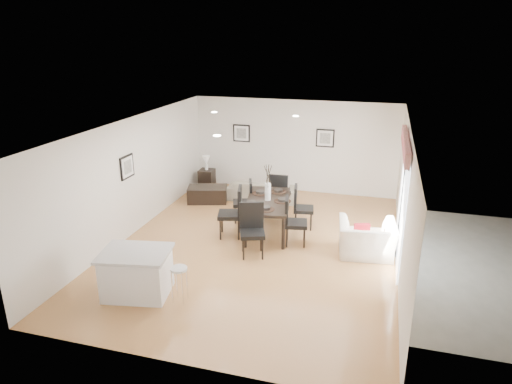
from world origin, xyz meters
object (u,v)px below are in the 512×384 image
(sofa, at_px, (262,190))
(dining_chair_foot, at_px, (279,191))
(dining_chair_wnear, at_px, (234,209))
(dining_chair_efar, at_px, (300,205))
(side_table, at_px, (207,179))
(armchair, at_px, (366,239))
(dining_table, at_px, (268,203))
(coffee_table, at_px, (208,194))
(bar_stool, at_px, (179,272))
(kitchen_island, at_px, (137,273))
(dining_chair_enear, at_px, (292,218))
(dining_chair_head, at_px, (252,226))
(dining_chair_wfar, at_px, (246,199))

(sofa, xyz_separation_m, dining_chair_foot, (0.70, -0.94, 0.33))
(dining_chair_wnear, relative_size, dining_chair_efar, 1.13)
(side_table, bearing_deg, armchair, -33.78)
(dining_chair_foot, bearing_deg, armchair, 141.82)
(dining_table, bearing_deg, sofa, 98.70)
(coffee_table, relative_size, bar_stool, 1.66)
(dining_chair_foot, bearing_deg, kitchen_island, 70.69)
(dining_chair_enear, bearing_deg, sofa, 17.37)
(dining_chair_wnear, height_order, dining_chair_efar, dining_chair_wnear)
(armchair, relative_size, dining_chair_head, 1.03)
(dining_chair_efar, xyz_separation_m, dining_chair_foot, (-0.68, 0.72, 0.03))
(coffee_table, height_order, bar_stool, bar_stool)
(dining_chair_efar, bearing_deg, dining_chair_head, 147.48)
(dining_chair_head, xyz_separation_m, kitchen_island, (-1.54, -2.11, -0.21))
(dining_chair_wnear, distance_m, dining_chair_enear, 1.35)
(side_table, distance_m, bar_stool, 6.25)
(armchair, xyz_separation_m, dining_chair_enear, (-1.63, 0.12, 0.24))
(dining_chair_wnear, distance_m, bar_stool, 2.85)
(dining_chair_head, relative_size, bar_stool, 1.74)
(sofa, relative_size, kitchen_island, 1.42)
(side_table, bearing_deg, dining_chair_wfar, -48.40)
(dining_chair_wfar, bearing_deg, dining_chair_head, 2.68)
(side_table, xyz_separation_m, bar_stool, (1.85, -5.96, 0.27))
(dining_chair_enear, bearing_deg, dining_chair_foot, 11.59)
(dining_chair_enear, xyz_separation_m, dining_chair_head, (-0.71, -0.70, 0.02))
(dining_chair_enear, relative_size, kitchen_island, 0.81)
(dining_chair_foot, distance_m, bar_stool, 4.55)
(dining_chair_wnear, height_order, dining_chair_head, dining_chair_wnear)
(dining_table, xyz_separation_m, dining_chair_enear, (0.68, -0.50, -0.11))
(dining_chair_enear, distance_m, kitchen_island, 3.60)
(dining_table, bearing_deg, dining_chair_wfar, 133.88)
(dining_chair_wfar, height_order, dining_chair_foot, dining_chair_foot)
(dining_chair_wfar, xyz_separation_m, dining_chair_foot, (0.69, 0.68, 0.03))
(dining_chair_foot, height_order, bar_stool, dining_chair_foot)
(dining_chair_wfar, bearing_deg, sofa, 162.13)
(coffee_table, xyz_separation_m, bar_stool, (1.39, -4.85, 0.34))
(sofa, bearing_deg, bar_stool, 86.25)
(armchair, bearing_deg, dining_chair_wnear, -10.18)
(coffee_table, height_order, kitchen_island, kitchen_island)
(sofa, distance_m, coffee_table, 1.55)
(sofa, xyz_separation_m, dining_chair_enear, (1.38, -2.63, 0.33))
(dining_chair_wfar, xyz_separation_m, dining_chair_efar, (1.37, -0.04, 0.00))
(dining_chair_efar, bearing_deg, coffee_table, 59.85)
(dining_chair_enear, relative_size, side_table, 1.89)
(dining_chair_enear, distance_m, dining_chair_foot, 1.82)
(dining_chair_enear, bearing_deg, bar_stool, 142.86)
(armchair, bearing_deg, sofa, -49.42)
(dining_chair_foot, bearing_deg, bar_stool, 80.60)
(sofa, xyz_separation_m, dining_table, (0.70, -2.13, 0.44))
(dining_chair_efar, relative_size, dining_chair_head, 0.93)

